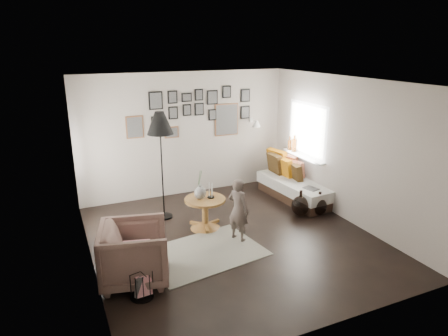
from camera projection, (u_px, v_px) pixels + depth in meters
name	position (u px, v px, depth m)	size (l,w,h in m)	color
ground	(233.00, 239.00, 6.70)	(4.80, 4.80, 0.00)	black
wall_back	(185.00, 135.00, 8.41)	(4.50, 4.50, 0.00)	#A69C91
wall_front	(331.00, 225.00, 4.22)	(4.50, 4.50, 0.00)	#A69C91
wall_left	(85.00, 185.00, 5.44)	(4.80, 4.80, 0.00)	#A69C91
wall_right	(347.00, 150.00, 7.19)	(4.80, 4.80, 0.00)	#A69C91
ceiling	(235.00, 81.00, 5.92)	(4.80, 4.80, 0.00)	white
door_left	(80.00, 176.00, 6.57)	(0.00, 2.14, 2.14)	white
window_right	(299.00, 152.00, 8.44)	(0.15, 1.32, 1.30)	white
gallery_wall	(198.00, 113.00, 8.37)	(2.74, 0.03, 1.08)	brown
wall_sconce	(256.00, 123.00, 8.73)	(0.18, 0.36, 0.16)	white
rug	(204.00, 252.00, 6.26)	(1.77, 1.24, 0.01)	beige
pedestal_table	(205.00, 215.00, 7.02)	(0.72, 0.72, 0.56)	brown
vase	(200.00, 190.00, 6.87)	(0.20, 0.20, 0.51)	black
candles	(211.00, 191.00, 6.93)	(0.12, 0.12, 0.27)	black
daybed	(294.00, 184.00, 8.42)	(0.96, 1.94, 0.91)	black
magazine_on_daybed	(311.00, 188.00, 7.80)	(0.20, 0.28, 0.01)	black
armchair	(135.00, 253.00, 5.43)	(0.88, 0.91, 0.83)	brown
armchair_cushion	(136.00, 247.00, 5.46)	(0.37, 0.37, 0.09)	white
floor_lamp	(160.00, 127.00, 7.02)	(0.47, 0.47, 2.01)	black
magazine_basket	(142.00, 284.00, 5.12)	(0.36, 0.36, 0.37)	black
demijohn_large	(300.00, 206.00, 7.57)	(0.33, 0.33, 0.50)	black
demijohn_small	(319.00, 206.00, 7.61)	(0.30, 0.30, 0.46)	black
child	(238.00, 210.00, 6.53)	(0.39, 0.26, 1.07)	#524641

